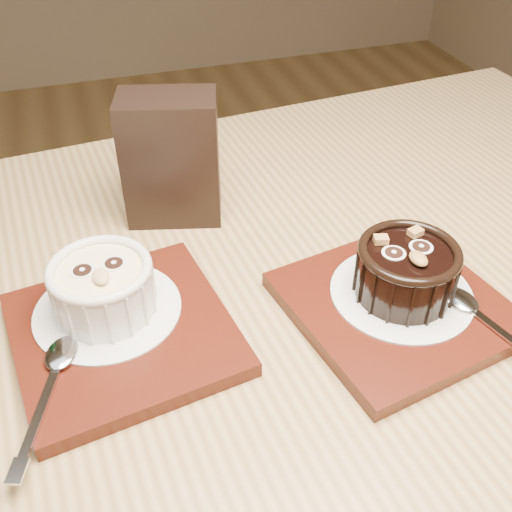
{
  "coord_description": "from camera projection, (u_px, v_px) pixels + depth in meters",
  "views": [
    {
      "loc": [
        0.11,
        -0.32,
        1.14
      ],
      "look_at": [
        0.23,
        0.06,
        0.81
      ],
      "focal_mm": 42.0,
      "sensor_mm": 36.0,
      "label": 1
    }
  ],
  "objects": [
    {
      "name": "table",
      "position": [
        258.0,
        388.0,
        0.6
      ],
      "size": [
        1.26,
        0.9,
        0.75
      ],
      "rotation": [
        0.0,
        0.0,
        0.09
      ],
      "color": "olive",
      "rests_on": "ground"
    },
    {
      "name": "spoon_right",
      "position": [
        491.0,
        323.0,
        0.51
      ],
      "size": [
        0.06,
        0.14,
        0.01
      ],
      "primitive_type": null,
      "rotation": [
        0.0,
        0.0,
        0.25
      ],
      "color": "#B8BBC2",
      "rests_on": "tray_right"
    },
    {
      "name": "tray_left",
      "position": [
        123.0,
        333.0,
        0.52
      ],
      "size": [
        0.2,
        0.2,
        0.01
      ],
      "primitive_type": "cube",
      "rotation": [
        0.0,
        0.0,
        0.15
      ],
      "color": "#46150B",
      "rests_on": "table"
    },
    {
      "name": "spoon_left",
      "position": [
        48.0,
        388.0,
        0.46
      ],
      "size": [
        0.07,
        0.13,
        0.01
      ],
      "primitive_type": null,
      "rotation": [
        0.0,
        0.0,
        -0.35
      ],
      "color": "#B8BBC2",
      "rests_on": "tray_left"
    },
    {
      "name": "tray_right",
      "position": [
        395.0,
        306.0,
        0.55
      ],
      "size": [
        0.21,
        0.21,
        0.01
      ],
      "primitive_type": "cube",
      "rotation": [
        0.0,
        0.0,
        0.18
      ],
      "color": "#46150B",
      "rests_on": "table"
    },
    {
      "name": "condiment_stand",
      "position": [
        171.0,
        159.0,
        0.63
      ],
      "size": [
        0.11,
        0.08,
        0.14
      ],
      "primitive_type": "cube",
      "rotation": [
        0.0,
        0.0,
        -0.27
      ],
      "color": "black",
      "rests_on": "table"
    },
    {
      "name": "doily_right",
      "position": [
        401.0,
        293.0,
        0.55
      ],
      "size": [
        0.13,
        0.13,
        0.0
      ],
      "primitive_type": "cylinder",
      "color": "white",
      "rests_on": "tray_right"
    },
    {
      "name": "ramekin_white",
      "position": [
        103.0,
        286.0,
        0.51
      ],
      "size": [
        0.09,
        0.09,
        0.05
      ],
      "rotation": [
        0.0,
        0.0,
        0.05
      ],
      "color": "white",
      "rests_on": "doily_left"
    },
    {
      "name": "ramekin_dark",
      "position": [
        406.0,
        269.0,
        0.53
      ],
      "size": [
        0.09,
        0.09,
        0.05
      ],
      "rotation": [
        0.0,
        0.0,
        0.01
      ],
      "color": "black",
      "rests_on": "doily_right"
    },
    {
      "name": "doily_left",
      "position": [
        108.0,
        310.0,
        0.53
      ],
      "size": [
        0.13,
        0.13,
        0.0
      ],
      "primitive_type": "cylinder",
      "color": "white",
      "rests_on": "tray_left"
    }
  ]
}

